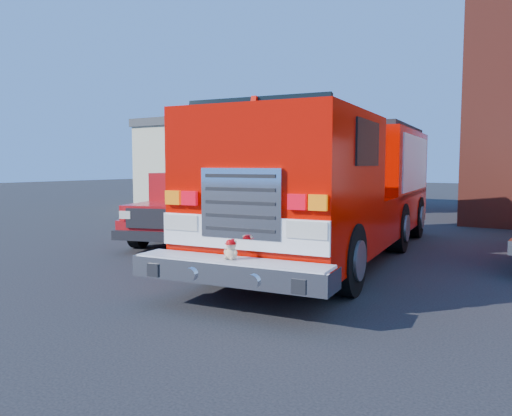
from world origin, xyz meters
The scene contains 4 objects.
ground centered at (0.00, 0.00, 0.00)m, with size 100.00×100.00×0.00m, color black.
side_building centered at (-9.00, 13.00, 2.20)m, with size 10.20×8.20×4.35m.
fire_engine centered at (0.29, 1.81, 1.62)m, with size 4.01×10.39×3.12m.
pickup_truck centered at (-4.05, 2.08, 0.88)m, with size 3.71×6.03×1.86m.
Camera 1 is at (4.88, -8.74, 2.09)m, focal length 35.00 mm.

